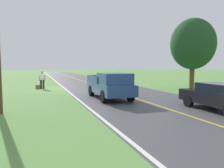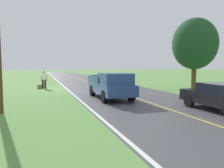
{
  "view_description": "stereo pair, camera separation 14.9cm",
  "coord_description": "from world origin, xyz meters",
  "px_view_note": "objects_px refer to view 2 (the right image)",
  "views": [
    {
      "loc": [
        1.36,
        21.78,
        2.31
      ],
      "look_at": [
        -2.16,
        11.9,
        1.4
      ],
      "focal_mm": 34.07,
      "sensor_mm": 36.0,
      "label": 1
    },
    {
      "loc": [
        1.22,
        21.83,
        2.31
      ],
      "look_at": [
        -2.16,
        11.9,
        1.4
      ],
      "focal_mm": 34.07,
      "sensor_mm": 36.0,
      "label": 2
    }
  ],
  "objects_px": {
    "pickup_truck_passing": "(111,85)",
    "tree_far_side_near": "(195,44)",
    "hitchhiker_walking": "(44,79)",
    "sedan_mid_oncoming": "(222,96)",
    "suitcase_carried": "(40,87)"
  },
  "relations": [
    {
      "from": "pickup_truck_passing",
      "to": "sedan_mid_oncoming",
      "type": "distance_m",
      "value": 6.93
    },
    {
      "from": "pickup_truck_passing",
      "to": "tree_far_side_near",
      "type": "relative_size",
      "value": 0.8
    },
    {
      "from": "tree_far_side_near",
      "to": "sedan_mid_oncoming",
      "type": "xyz_separation_m",
      "value": [
        5.3,
        8.48,
        -3.6
      ]
    },
    {
      "from": "hitchhiker_walking",
      "to": "sedan_mid_oncoming",
      "type": "distance_m",
      "value": 16.44
    },
    {
      "from": "hitchhiker_walking",
      "to": "suitcase_carried",
      "type": "relative_size",
      "value": 3.8
    },
    {
      "from": "hitchhiker_walking",
      "to": "pickup_truck_passing",
      "type": "distance_m",
      "value": 9.55
    },
    {
      "from": "hitchhiker_walking",
      "to": "pickup_truck_passing",
      "type": "bearing_deg",
      "value": 116.73
    },
    {
      "from": "suitcase_carried",
      "to": "tree_far_side_near",
      "type": "bearing_deg",
      "value": 66.65
    },
    {
      "from": "tree_far_side_near",
      "to": "sedan_mid_oncoming",
      "type": "distance_m",
      "value": 10.63
    },
    {
      "from": "sedan_mid_oncoming",
      "to": "pickup_truck_passing",
      "type": "bearing_deg",
      "value": -54.46
    },
    {
      "from": "pickup_truck_passing",
      "to": "tree_far_side_near",
      "type": "height_order",
      "value": "tree_far_side_near"
    },
    {
      "from": "hitchhiker_walking",
      "to": "sedan_mid_oncoming",
      "type": "relative_size",
      "value": 0.39
    },
    {
      "from": "sedan_mid_oncoming",
      "to": "hitchhiker_walking",
      "type": "bearing_deg",
      "value": -59.57
    },
    {
      "from": "hitchhiker_walking",
      "to": "tree_far_side_near",
      "type": "bearing_deg",
      "value": 157.34
    },
    {
      "from": "sedan_mid_oncoming",
      "to": "suitcase_carried",
      "type": "bearing_deg",
      "value": -58.16
    }
  ]
}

